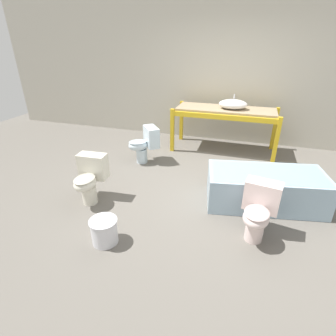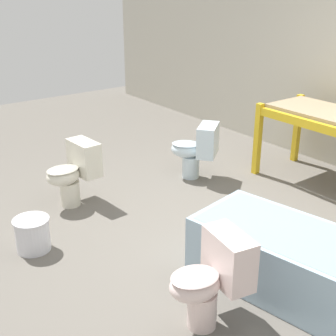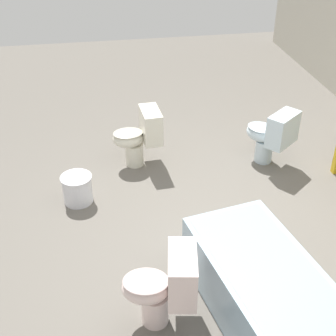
# 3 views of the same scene
# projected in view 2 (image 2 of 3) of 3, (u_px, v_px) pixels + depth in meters

# --- Properties ---
(ground_plane) EXTENTS (12.00, 12.00, 0.00)m
(ground_plane) POSITION_uv_depth(u_px,v_px,m) (234.00, 236.00, 4.25)
(ground_plane) COLOR #666059
(bathtub_main) EXTENTS (1.63, 0.98, 0.47)m
(bathtub_main) POSITION_uv_depth(u_px,v_px,m) (296.00, 259.00, 3.43)
(bathtub_main) COLOR #99B7CC
(bathtub_main) RESTS_ON ground_plane
(toilet_near) EXTENTS (0.42, 0.58, 0.65)m
(toilet_near) POSITION_uv_depth(u_px,v_px,m) (212.00, 277.00, 3.05)
(toilet_near) COLOR silver
(toilet_near) RESTS_ON ground_plane
(toilet_far) EXTENTS (0.40, 0.54, 0.65)m
(toilet_far) POSITION_uv_depth(u_px,v_px,m) (74.00, 170.00, 4.74)
(toilet_far) COLOR silver
(toilet_far) RESTS_ON ground_plane
(toilet_extra) EXTENTS (0.62, 0.59, 0.65)m
(toilet_extra) POSITION_uv_depth(u_px,v_px,m) (197.00, 148.00, 5.36)
(toilet_extra) COLOR silver
(toilet_extra) RESTS_ON ground_plane
(bucket_white) EXTENTS (0.31, 0.31, 0.29)m
(bucket_white) POSITION_uv_depth(u_px,v_px,m) (32.00, 234.00, 3.99)
(bucket_white) COLOR silver
(bucket_white) RESTS_ON ground_plane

